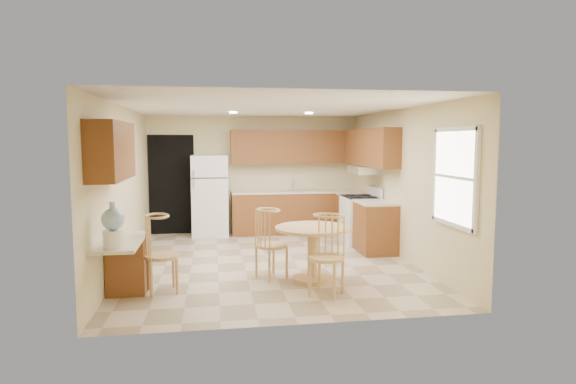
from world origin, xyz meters
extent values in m
plane|color=#C2A98C|center=(0.00, 0.00, 0.00)|extent=(5.50, 5.50, 0.00)
cube|color=white|center=(0.00, 0.00, 2.50)|extent=(4.50, 5.50, 0.02)
cube|color=beige|center=(0.00, 2.75, 1.25)|extent=(4.50, 0.02, 2.50)
cube|color=beige|center=(0.00, -2.75, 1.25)|extent=(4.50, 0.02, 2.50)
cube|color=beige|center=(-2.25, 0.00, 1.25)|extent=(0.02, 5.50, 2.50)
cube|color=beige|center=(2.25, 0.00, 1.25)|extent=(0.02, 5.50, 2.50)
cube|color=black|center=(-1.75, 2.73, 1.05)|extent=(0.90, 0.02, 2.10)
cube|color=brown|center=(0.88, 2.45, 0.43)|extent=(2.75, 0.60, 0.87)
cube|color=beige|center=(0.88, 2.45, 0.89)|extent=(2.75, 0.63, 0.04)
cube|color=brown|center=(1.95, 1.85, 0.43)|extent=(0.60, 0.59, 0.87)
cube|color=beige|center=(1.95, 1.85, 0.89)|extent=(0.63, 0.59, 0.04)
cube|color=brown|center=(1.95, 0.40, 0.43)|extent=(0.60, 0.80, 0.87)
cube|color=beige|center=(1.95, 0.40, 0.89)|extent=(0.63, 0.80, 0.04)
cube|color=brown|center=(0.88, 2.58, 1.85)|extent=(2.75, 0.33, 0.70)
cube|color=brown|center=(2.08, 1.21, 1.85)|extent=(0.33, 2.42, 0.70)
cube|color=brown|center=(-2.08, -1.60, 1.85)|extent=(0.33, 1.40, 0.70)
cube|color=silver|center=(0.85, 2.45, 0.91)|extent=(0.78, 0.44, 0.01)
cube|color=silver|center=(2.00, 1.18, 1.42)|extent=(0.50, 0.76, 0.14)
cube|color=brown|center=(-2.00, -1.32, 0.36)|extent=(0.48, 0.42, 0.72)
cube|color=beige|center=(-2.00, -1.70, 0.75)|extent=(0.50, 1.20, 0.04)
cube|color=white|center=(2.23, -1.85, 1.50)|extent=(0.05, 1.00, 1.20)
cube|color=white|center=(2.22, -1.85, 2.12)|extent=(0.05, 1.10, 0.06)
cube|color=white|center=(2.22, -1.85, 0.88)|extent=(0.05, 1.10, 0.06)
cube|color=white|center=(2.22, -2.38, 1.50)|extent=(0.05, 0.06, 1.28)
cube|color=white|center=(2.22, -1.32, 1.50)|extent=(0.05, 0.06, 1.28)
cylinder|color=white|center=(-0.50, 1.20, 2.48)|extent=(0.14, 0.14, 0.02)
cylinder|color=white|center=(0.90, 1.20, 2.48)|extent=(0.14, 0.14, 0.02)
cube|color=white|center=(-0.95, 2.40, 0.84)|extent=(0.74, 0.69, 1.68)
cube|color=black|center=(-0.95, 2.05, 1.23)|extent=(0.73, 0.01, 0.02)
cube|color=silver|center=(-1.26, 2.04, 1.14)|extent=(0.03, 0.03, 0.18)
cube|color=silver|center=(-1.26, 2.04, 1.33)|extent=(0.03, 0.03, 0.14)
cube|color=white|center=(1.92, 1.18, 0.45)|extent=(0.65, 0.76, 0.90)
cube|color=black|center=(1.92, 1.18, 0.91)|extent=(0.64, 0.75, 0.02)
cube|color=white|center=(2.20, 1.18, 1.00)|extent=(0.06, 0.76, 0.18)
cylinder|color=tan|center=(0.48, -1.17, 0.03)|extent=(0.56, 0.56, 0.06)
cylinder|color=tan|center=(0.48, -1.17, 0.38)|extent=(0.14, 0.14, 0.69)
cylinder|color=tan|center=(0.48, -1.17, 0.76)|extent=(1.05, 1.05, 0.04)
cylinder|color=tan|center=(-0.07, -0.92, 0.47)|extent=(0.44, 0.44, 0.04)
cylinder|color=tan|center=(-0.22, -0.77, 0.24)|extent=(0.04, 0.04, 0.47)
cylinder|color=tan|center=(0.09, -0.77, 0.24)|extent=(0.04, 0.04, 0.47)
cylinder|color=tan|center=(-0.22, -1.08, 0.24)|extent=(0.04, 0.04, 0.47)
cylinder|color=tan|center=(0.09, -1.08, 0.24)|extent=(0.04, 0.04, 0.47)
cylinder|color=tan|center=(0.53, -1.82, 0.49)|extent=(0.45, 0.45, 0.04)
cylinder|color=tan|center=(0.37, -1.66, 0.24)|extent=(0.04, 0.04, 0.49)
cylinder|color=tan|center=(0.69, -1.66, 0.24)|extent=(0.04, 0.04, 0.49)
cylinder|color=tan|center=(0.37, -1.99, 0.24)|extent=(0.04, 0.04, 0.49)
cylinder|color=tan|center=(0.69, -1.99, 0.24)|extent=(0.04, 0.04, 0.49)
cylinder|color=tan|center=(-1.55, -1.36, 0.48)|extent=(0.45, 0.45, 0.04)
cylinder|color=tan|center=(-1.71, -1.20, 0.24)|extent=(0.04, 0.04, 0.48)
cylinder|color=tan|center=(-1.39, -1.20, 0.24)|extent=(0.04, 0.04, 0.48)
cylinder|color=tan|center=(-1.71, -1.52, 0.24)|extent=(0.04, 0.04, 0.48)
cylinder|color=tan|center=(-1.39, -1.52, 0.24)|extent=(0.04, 0.04, 0.48)
cylinder|color=white|center=(-2.00, -2.10, 0.87)|extent=(0.23, 0.23, 0.20)
sphere|color=#8DB3DA|center=(-2.00, -2.10, 1.09)|extent=(0.25, 0.25, 0.25)
cylinder|color=#8DB3DA|center=(-2.00, -2.10, 1.25)|extent=(0.06, 0.06, 0.07)
camera|label=1|loc=(-0.88, -7.66, 1.96)|focal=30.00mm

